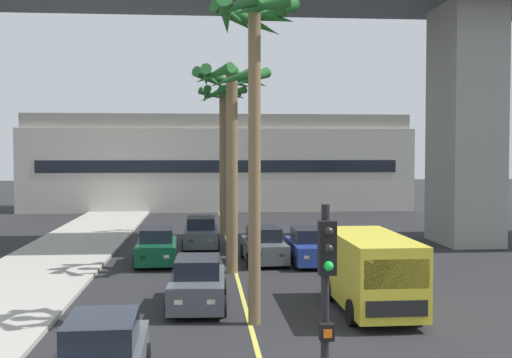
# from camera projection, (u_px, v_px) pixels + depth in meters

# --- Properties ---
(lane_stripe_center) EXTENTS (0.14, 56.00, 0.01)m
(lane_stripe_center) POSITION_uv_depth(u_px,v_px,m) (236.00, 272.00, 26.33)
(lane_stripe_center) COLOR #DBCC4C
(lane_stripe_center) RESTS_ON ground
(pier_building_backdrop) EXTENTS (32.34, 8.04, 8.02)m
(pier_building_backdrop) POSITION_uv_depth(u_px,v_px,m) (218.00, 163.00, 55.89)
(pier_building_backdrop) COLOR beige
(pier_building_backdrop) RESTS_ON ground
(car_queue_second) EXTENTS (1.94, 4.16, 1.56)m
(car_queue_second) POSITION_uv_depth(u_px,v_px,m) (157.00, 247.00, 28.42)
(car_queue_second) COLOR #0C4728
(car_queue_second) RESTS_ON ground
(car_queue_third) EXTENTS (1.95, 4.16, 1.56)m
(car_queue_third) POSITION_uv_depth(u_px,v_px,m) (264.00, 246.00, 28.74)
(car_queue_third) COLOR #4C5156
(car_queue_third) RESTS_ON ground
(car_queue_fourth) EXTENTS (1.87, 4.12, 1.56)m
(car_queue_fourth) POSITION_uv_depth(u_px,v_px,m) (310.00, 247.00, 28.38)
(car_queue_fourth) COLOR navy
(car_queue_fourth) RESTS_ON ground
(car_queue_fifth) EXTENTS (1.87, 4.12, 1.56)m
(car_queue_fifth) POSITION_uv_depth(u_px,v_px,m) (201.00, 234.00, 33.16)
(car_queue_fifth) COLOR #4C5156
(car_queue_fifth) RESTS_ON ground
(car_queue_sixth) EXTENTS (1.94, 4.15, 1.56)m
(car_queue_sixth) POSITION_uv_depth(u_px,v_px,m) (198.00, 284.00, 20.51)
(car_queue_sixth) COLOR #4C5156
(car_queue_sixth) RESTS_ON ground
(delivery_van) EXTENTS (2.19, 5.27, 2.36)m
(delivery_van) POSITION_uv_depth(u_px,v_px,m) (371.00, 270.00, 19.82)
(delivery_van) COLOR yellow
(delivery_van) RESTS_ON ground
(traffic_light_median_near) EXTENTS (0.24, 0.37, 4.20)m
(traffic_light_median_near) POSITION_uv_depth(u_px,v_px,m) (326.00, 309.00, 9.12)
(traffic_light_median_near) COLOR black
(traffic_light_median_near) RESTS_ON ground
(palm_tree_near_median) EXTENTS (3.04, 3.13, 8.86)m
(palm_tree_near_median) POSITION_uv_depth(u_px,v_px,m) (223.00, 120.00, 37.82)
(palm_tree_near_median) COLOR brown
(palm_tree_near_median) RESTS_ON ground
(palm_tree_mid_median) EXTENTS (3.28, 3.25, 8.46)m
(palm_tree_mid_median) POSITION_uv_depth(u_px,v_px,m) (232.00, 111.00, 26.02)
(palm_tree_mid_median) COLOR brown
(palm_tree_mid_median) RESTS_ON ground
(palm_tree_far_median) EXTENTS (2.62, 2.63, 9.38)m
(palm_tree_far_median) POSITION_uv_depth(u_px,v_px,m) (255.00, 59.00, 18.14)
(palm_tree_far_median) COLOR brown
(palm_tree_far_median) RESTS_ON ground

